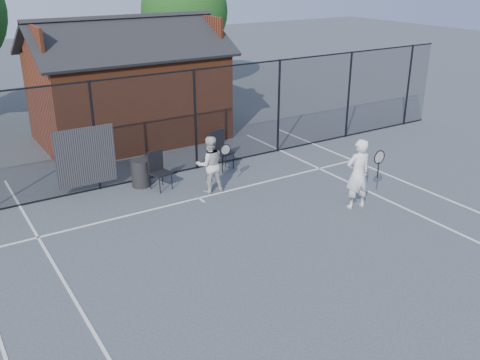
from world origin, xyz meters
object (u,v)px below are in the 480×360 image
clubhouse (128,93)px  player_front (358,174)px  player_back (210,164)px  chair_right (222,151)px  chair_left (161,171)px  waste_bin (141,173)px

clubhouse → player_front: (2.61, -8.60, -0.70)m
player_back → chair_right: bearing=48.5°
clubhouse → player_back: (-0.02, -5.75, -0.83)m
player_front → player_back: player_front is taller
clubhouse → chair_left: 5.13m
chair_left → clubhouse: bearing=63.7°
player_front → waste_bin: size_ratio=2.37×
player_front → chair_right: (-1.46, 4.17, -0.34)m
clubhouse → player_front: 9.02m
player_back → chair_right: size_ratio=1.37×
player_back → waste_bin: (-1.43, 1.35, -0.40)m
player_front → chair_left: size_ratio=1.74×
player_back → chair_left: bearing=141.3°
chair_left → waste_bin: chair_left is taller
chair_left → chair_right: (2.22, 0.47, 0.05)m
clubhouse → chair_left: (-1.07, -4.90, -1.09)m
clubhouse → player_back: 5.81m
player_back → waste_bin: 2.01m
player_front → chair_left: player_front is taller
chair_right → waste_bin: size_ratio=1.49×
player_back → waste_bin: bearing=136.8°
clubhouse → player_back: size_ratio=4.18×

